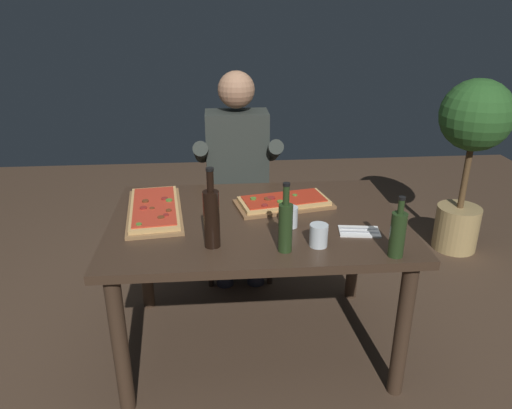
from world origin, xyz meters
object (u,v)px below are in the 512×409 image
dining_table (257,236)px  pizza_rectangular_left (155,209)px  potted_plant_corner (472,142)px  tumbler_far_side (290,217)px  seated_diner (238,169)px  diner_chair (238,200)px  pizza_rectangular_front (284,202)px  vinegar_bottle_green (398,233)px  wine_bottle_dark (212,217)px  tumbler_near_camera (319,235)px  oil_bottle_amber (285,225)px

dining_table → pizza_rectangular_left: pizza_rectangular_left is taller
pizza_rectangular_left → potted_plant_corner: potted_plant_corner is taller
tumbler_far_side → seated_diner: bearing=103.4°
dining_table → diner_chair: bearing=93.8°
pizza_rectangular_front → pizza_rectangular_left: same height
vinegar_bottle_green → diner_chair: bearing=115.0°
wine_bottle_dark → seated_diner: 1.03m
wine_bottle_dark → tumbler_far_side: 0.40m
seated_diner → tumbler_near_camera: bearing=-74.2°
diner_chair → tumbler_near_camera: bearing=-75.7°
pizza_rectangular_front → diner_chair: bearing=106.0°
wine_bottle_dark → seated_diner: size_ratio=0.26×
tumbler_near_camera → diner_chair: diner_chair is taller
dining_table → tumbler_far_side: bearing=-36.2°
tumbler_far_side → diner_chair: 1.03m
diner_chair → seated_diner: size_ratio=0.65×
pizza_rectangular_left → wine_bottle_dark: 0.48m
dining_table → tumbler_near_camera: bearing=-51.9°
pizza_rectangular_front → dining_table: bearing=-136.7°
oil_bottle_amber → seated_diner: seated_diner is taller
pizza_rectangular_left → pizza_rectangular_front: bearing=3.3°
wine_bottle_dark → tumbler_far_side: bearing=24.9°
pizza_rectangular_left → vinegar_bottle_green: vinegar_bottle_green is taller
wine_bottle_dark → oil_bottle_amber: wine_bottle_dark is taller
pizza_rectangular_left → tumbler_far_side: tumbler_far_side is taller
pizza_rectangular_left → tumbler_near_camera: (0.73, -0.40, 0.03)m
tumbler_far_side → diner_chair: size_ratio=0.11×
oil_bottle_amber → vinegar_bottle_green: bearing=-10.2°
pizza_rectangular_left → dining_table: bearing=-11.6°
dining_table → oil_bottle_amber: bearing=-75.0°
wine_bottle_dark → pizza_rectangular_front: bearing=48.6°
oil_bottle_amber → vinegar_bottle_green: oil_bottle_amber is taller
dining_table → seated_diner: seated_diner is taller
tumbler_far_side → seated_diner: size_ratio=0.07×
wine_bottle_dark → seated_diner: bearing=81.3°
tumbler_far_side → pizza_rectangular_left: bearing=162.1°
pizza_rectangular_front → diner_chair: 0.79m
pizza_rectangular_front → wine_bottle_dark: 0.56m
pizza_rectangular_left → diner_chair: diner_chair is taller
oil_bottle_amber → potted_plant_corner: potted_plant_corner is taller
pizza_rectangular_front → tumbler_near_camera: bearing=-78.6°
pizza_rectangular_front → wine_bottle_dark: bearing=-131.4°
tumbler_near_camera → pizza_rectangular_front: bearing=101.4°
dining_table → seated_diner: bearing=94.4°
pizza_rectangular_front → tumbler_near_camera: 0.45m
potted_plant_corner → pizza_rectangular_left: bearing=-157.1°
pizza_rectangular_left → oil_bottle_amber: bearing=-36.7°
vinegar_bottle_green → tumbler_near_camera: bearing=159.3°
vinegar_bottle_green → dining_table: bearing=142.2°
wine_bottle_dark → seated_diner: seated_diner is taller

